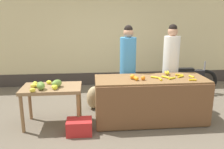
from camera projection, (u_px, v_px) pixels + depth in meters
name	position (u px, v px, depth m)	size (l,w,h in m)	color
ground_plane	(122.00, 121.00, 4.50)	(24.00, 24.00, 0.00)	#665B4C
market_wall_back	(110.00, 36.00, 6.73)	(8.85, 0.23, 2.95)	beige
fruit_stall_counter	(150.00, 100.00, 4.43)	(2.11, 0.81, 0.86)	brown
side_table_wooden	(52.00, 92.00, 4.22)	(1.07, 0.65, 0.75)	olive
banana_bunch_pile	(173.00, 76.00, 4.36)	(0.77, 0.58, 0.07)	gold
orange_pile	(137.00, 78.00, 4.21)	(0.27, 0.19, 0.09)	orange
mango_papaya_pile	(47.00, 85.00, 4.10)	(0.60, 0.58, 0.14)	#D5D740
vendor_woman_blue_shirt	(128.00, 68.00, 4.91)	(0.34, 0.34, 1.82)	#33333D
vendor_woman_white_shirt	(171.00, 67.00, 5.00)	(0.34, 0.34, 1.84)	#33333D
parked_motorcycle	(188.00, 79.00, 5.98)	(1.60, 0.18, 0.88)	black
produce_crate	(79.00, 127.00, 3.99)	(0.44, 0.32, 0.26)	red
produce_sack	(94.00, 97.00, 5.09)	(0.36, 0.30, 0.50)	tan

